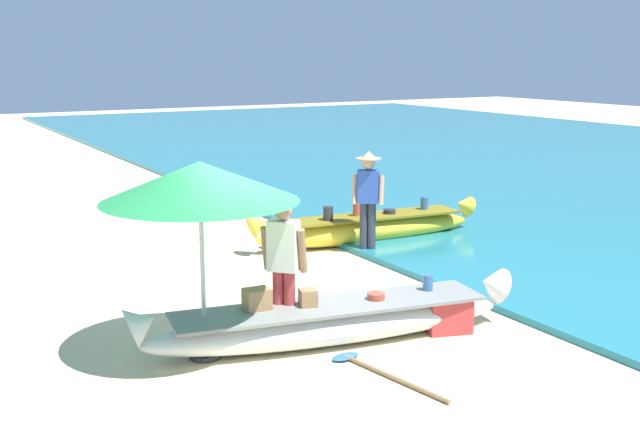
{
  "coord_description": "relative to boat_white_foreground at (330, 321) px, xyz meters",
  "views": [
    {
      "loc": [
        -4.15,
        -8.39,
        3.45
      ],
      "look_at": [
        2.06,
        2.46,
        0.9
      ],
      "focal_mm": 44.27,
      "sensor_mm": 36.0,
      "label": 1
    }
  ],
  "objects": [
    {
      "name": "ground_plane",
      "position": [
        -0.46,
        0.58,
        -0.27
      ],
      "size": [
        80.0,
        80.0,
        0.0
      ],
      "primitive_type": "plane",
      "color": "beige"
    },
    {
      "name": "sea",
      "position": [
        14.52,
        8.58,
        -0.22
      ],
      "size": [
        24.0,
        56.0,
        0.1
      ],
      "primitive_type": "cube",
      "color": "teal",
      "rests_on": "ground"
    },
    {
      "name": "boat_white_foreground",
      "position": [
        0.0,
        0.0,
        0.0
      ],
      "size": [
        4.91,
        1.53,
        0.78
      ],
      "color": "white",
      "rests_on": "ground"
    },
    {
      "name": "boat_yellow_midground",
      "position": [
        3.18,
        4.07,
        0.01
      ],
      "size": [
        4.67,
        1.07,
        0.79
      ],
      "color": "yellow",
      "rests_on": "ground"
    },
    {
      "name": "person_vendor_hatted",
      "position": [
        2.74,
        3.38,
        0.78
      ],
      "size": [
        0.55,
        0.5,
        1.81
      ],
      "color": "#333842",
      "rests_on": "ground"
    },
    {
      "name": "person_tourist_customer",
      "position": [
        -0.47,
        0.3,
        0.71
      ],
      "size": [
        0.53,
        0.54,
        1.74
      ],
      "color": "#B2383D",
      "rests_on": "ground"
    },
    {
      "name": "patio_umbrella_large",
      "position": [
        -1.5,
        0.29,
        1.78
      ],
      "size": [
        2.22,
        2.22,
        2.28
      ],
      "color": "#B7B7BC",
      "rests_on": "ground"
    },
    {
      "name": "cooler_box",
      "position": [
        1.48,
        -0.41,
        -0.06
      ],
      "size": [
        0.63,
        0.5,
        0.42
      ],
      "primitive_type": "cube",
      "rotation": [
        0.0,
        0.0,
        -0.29
      ],
      "color": "#C63838",
      "rests_on": "ground"
    },
    {
      "name": "paddle",
      "position": [
        -0.03,
        -1.05,
        -0.24
      ],
      "size": [
        0.49,
        1.68,
        0.05
      ],
      "color": "#8E6B47",
      "rests_on": "ground"
    }
  ]
}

